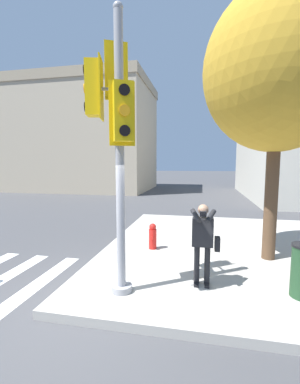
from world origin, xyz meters
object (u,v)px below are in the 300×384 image
at_px(person_photographer, 203,238).
at_px(street_tree, 278,71).
at_px(traffic_signal_pole, 114,120).
at_px(fire_hydrant, 153,236).

height_order(person_photographer, street_tree, street_tree).
relative_size(traffic_signal_pole, street_tree, 0.78).
distance_m(street_tree, fire_hydrant, 5.09).
bearing_deg(person_photographer, fire_hydrant, 125.86).
height_order(traffic_signal_pole, person_photographer, traffic_signal_pole).
distance_m(person_photographer, street_tree, 4.27).
height_order(traffic_signal_pole, street_tree, street_tree).
bearing_deg(traffic_signal_pole, street_tree, 36.46).
height_order(person_photographer, fire_hydrant, person_photographer).
relative_size(street_tree, fire_hydrant, 8.95).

